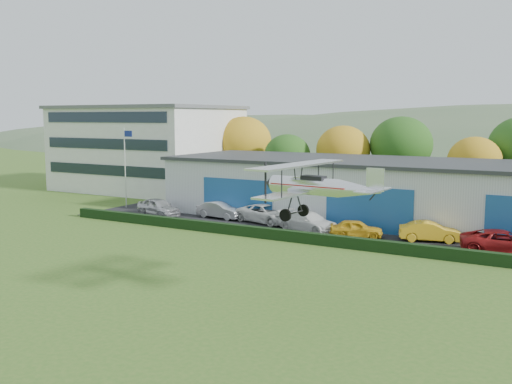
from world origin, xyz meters
The scene contains 16 objects.
ground centered at (0.00, 0.00, 0.00)m, with size 300.00×300.00×0.00m, color #38631F.
apron centered at (3.00, 21.00, 0.03)m, with size 48.00×9.00×0.05m, color black.
hedge centered at (3.00, 16.20, 0.40)m, with size 46.00×0.60×0.80m, color black.
hangar centered at (5.00, 27.98, 2.66)m, with size 40.60×12.60×5.30m.
office_block centered at (-28.00, 35.00, 5.21)m, with size 20.60×15.60×10.40m.
flagpole centered at (-19.88, 22.00, 4.78)m, with size 1.05×0.10×8.00m.
tree_belt centered at (0.85, 40.62, 5.61)m, with size 75.70×13.22×10.12m.
distant_hills centered at (-4.38, 140.00, -13.05)m, with size 430.00×196.00×56.00m.
car_0 centered at (-14.03, 19.74, 0.86)m, with size 1.91×4.76×1.62m, color silver.
car_1 centered at (-8.44, 21.52, 0.80)m, with size 1.58×4.53×1.49m, color silver.
car_2 centered at (-3.84, 21.58, 0.83)m, with size 2.58×5.60×1.56m, color silver.
car_3 centered at (0.81, 19.91, 0.83)m, with size 2.18×5.36×1.56m, color silver.
car_4 centered at (4.85, 19.65, 0.72)m, with size 1.58×3.92×1.33m, color gold.
car_5 centered at (9.97, 21.01, 0.77)m, with size 1.53×4.37×1.44m, color gold.
car_6 centered at (15.06, 19.60, 0.82)m, with size 2.55×5.53×1.54m, color maroon.
biplane centered at (8.27, 3.92, 5.86)m, with size 6.23×7.16×2.67m.
Camera 1 is at (18.77, -20.31, 8.98)m, focal length 39.74 mm.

